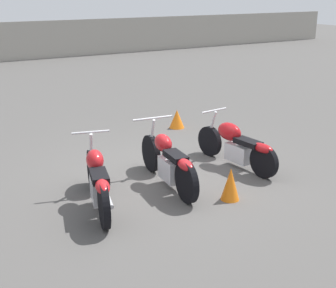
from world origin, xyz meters
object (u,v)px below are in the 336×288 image
object	(u,v)px
motorcycle_slot_0	(98,181)
traffic_cone_far	(177,119)
motorcycle_slot_1	(169,162)
motorcycle_slot_2	(237,145)
traffic_cone_near	(230,184)

from	to	relation	value
motorcycle_slot_0	traffic_cone_far	xyz separation A→B (m)	(3.24, 3.05, -0.22)
motorcycle_slot_0	motorcycle_slot_1	distance (m)	1.34
motorcycle_slot_1	traffic_cone_far	world-z (taller)	motorcycle_slot_1
motorcycle_slot_2	traffic_cone_far	distance (m)	2.75
motorcycle_slot_1	traffic_cone_near	world-z (taller)	motorcycle_slot_1
motorcycle_slot_0	motorcycle_slot_1	bearing A→B (deg)	21.69
motorcycle_slot_1	motorcycle_slot_0	bearing A→B (deg)	-167.04
motorcycle_slot_2	traffic_cone_near	world-z (taller)	motorcycle_slot_2
motorcycle_slot_0	motorcycle_slot_2	bearing A→B (deg)	21.02
motorcycle_slot_1	traffic_cone_near	distance (m)	1.12
motorcycle_slot_1	traffic_cone_far	xyz separation A→B (m)	(1.90, 2.88, -0.22)
motorcycle_slot_1	motorcycle_slot_2	bearing A→B (deg)	11.71
traffic_cone_far	motorcycle_slot_0	bearing A→B (deg)	-136.69
motorcycle_slot_2	traffic_cone_near	bearing A→B (deg)	-137.94
motorcycle_slot_0	motorcycle_slot_2	world-z (taller)	motorcycle_slot_0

